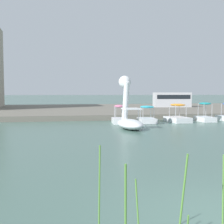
# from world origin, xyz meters

# --- Properties ---
(shore_bank_far) EXTENTS (126.79, 22.94, 0.44)m
(shore_bank_far) POSITION_xyz_m (0.00, 30.09, 0.22)
(shore_bank_far) COLOR #6B665B
(shore_bank_far) RESTS_ON ground_plane
(swan_boat) EXTENTS (1.64, 3.32, 3.38)m
(swan_boat) POSITION_xyz_m (1.31, 13.17, 0.92)
(swan_boat) COLOR white
(swan_boat) RESTS_ON ground_plane
(pedal_boat_pink) EXTENTS (1.08, 1.88, 1.38)m
(pedal_boat_pink) POSITION_xyz_m (1.32, 16.27, 0.40)
(pedal_boat_pink) COLOR white
(pedal_boat_pink) RESTS_ON ground_plane
(pedal_boat_cyan) EXTENTS (1.33, 1.97, 1.29)m
(pedal_boat_cyan) POSITION_xyz_m (3.54, 16.47, 0.42)
(pedal_boat_cyan) COLOR white
(pedal_boat_cyan) RESTS_ON ground_plane
(pedal_boat_orange) EXTENTS (1.56, 2.32, 1.43)m
(pedal_boat_orange) POSITION_xyz_m (6.04, 16.51, 0.42)
(pedal_boat_orange) COLOR white
(pedal_boat_orange) RESTS_ON ground_plane
(pedal_boat_teal) EXTENTS (1.13, 1.84, 1.52)m
(pedal_boat_teal) POSITION_xyz_m (8.34, 16.53, 0.45)
(pedal_boat_teal) COLOR white
(pedal_boat_teal) RESTS_ON ground_plane
(parked_van) EXTENTS (4.81, 2.19, 1.87)m
(parked_van) POSITION_xyz_m (11.30, 30.65, 1.45)
(parked_van) COLOR silver
(parked_van) RESTS_ON shore_bank_far
(reed_clump_foreground) EXTENTS (2.01, 0.82, 1.58)m
(reed_clump_foreground) POSITION_xyz_m (-1.42, -0.97, 0.70)
(reed_clump_foreground) COLOR #568E38
(reed_clump_foreground) RESTS_ON ground_plane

